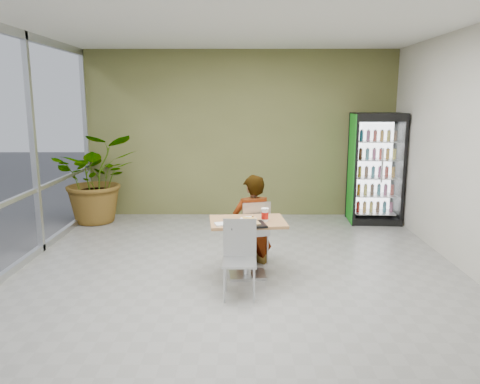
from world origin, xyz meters
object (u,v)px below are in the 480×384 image
at_px(chair_near, 240,251).
at_px(potted_plant, 97,178).
at_px(chair_far, 254,227).
at_px(beverage_fridge, 376,168).
at_px(dining_table, 248,237).
at_px(cafeteria_tray, 247,225).
at_px(seated_woman, 252,230).
at_px(soda_cup, 265,215).

distance_m(chair_near, potted_plant, 4.30).
height_order(chair_far, beverage_fridge, beverage_fridge).
distance_m(chair_far, beverage_fridge, 3.31).
xyz_separation_m(dining_table, cafeteria_tray, (-0.01, -0.27, 0.23)).
relative_size(dining_table, cafeteria_tray, 2.26).
bearing_deg(potted_plant, dining_table, -45.18).
relative_size(chair_near, seated_woman, 0.57).
bearing_deg(chair_near, cafeteria_tray, 73.94).
bearing_deg(dining_table, chair_far, 78.54).
bearing_deg(seated_woman, potted_plant, -54.62).
distance_m(soda_cup, potted_plant, 4.12).
relative_size(seated_woman, cafeteria_tray, 3.48).
bearing_deg(potted_plant, beverage_fridge, 0.35).
distance_m(seated_woman, soda_cup, 0.69).
bearing_deg(cafeteria_tray, soda_cup, 45.18).
xyz_separation_m(chair_near, beverage_fridge, (2.50, 3.38, 0.50)).
bearing_deg(beverage_fridge, seated_woman, -131.86).
xyz_separation_m(dining_table, chair_far, (0.10, 0.50, -0.01)).
bearing_deg(soda_cup, seated_woman, 104.01).
bearing_deg(beverage_fridge, chair_near, -122.87).
distance_m(dining_table, potted_plant, 3.95).
xyz_separation_m(dining_table, seated_woman, (0.07, 0.54, -0.06)).
bearing_deg(seated_woman, chair_far, 107.00).
xyz_separation_m(dining_table, potted_plant, (-2.78, 2.79, 0.29)).
height_order(chair_near, soda_cup, soda_cup).
height_order(cafeteria_tray, beverage_fridge, beverage_fridge).
bearing_deg(chair_near, potted_plant, 129.47).
distance_m(soda_cup, cafeteria_tray, 0.33).
relative_size(soda_cup, cafeteria_tray, 0.37).
relative_size(seated_woman, soda_cup, 9.29).
height_order(chair_far, chair_near, chair_far).
xyz_separation_m(seated_woman, potted_plant, (-2.85, 2.26, 0.35)).
relative_size(chair_far, potted_plant, 0.54).
relative_size(chair_near, soda_cup, 5.30).
relative_size(dining_table, chair_near, 1.14).
xyz_separation_m(chair_far, soda_cup, (0.12, -0.53, 0.31)).
relative_size(cafeteria_tray, potted_plant, 0.27).
bearing_deg(chair_near, soda_cup, 59.37).
bearing_deg(dining_table, beverage_fridge, 49.63).
relative_size(dining_table, seated_woman, 0.65).
height_order(chair_far, potted_plant, potted_plant).
bearing_deg(beverage_fridge, chair_far, -131.04).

